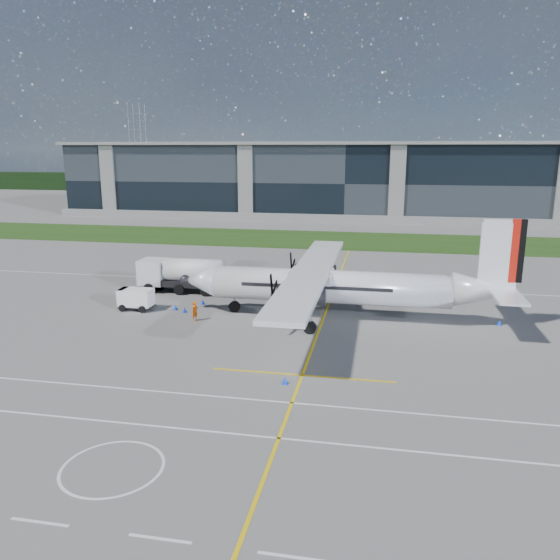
{
  "coord_description": "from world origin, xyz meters",
  "views": [
    {
      "loc": [
        7.71,
        -38.44,
        14.24
      ],
      "look_at": [
        -0.79,
        6.29,
        3.25
      ],
      "focal_mm": 35.0,
      "sensor_mm": 36.0,
      "label": 1
    }
  ],
  "objects_px": {
    "safety_cone_portwing": "(285,380)",
    "safety_cone_nose_port": "(185,310)",
    "baggage_tug": "(136,299)",
    "safety_cone_fwd": "(175,307)",
    "turboprop_aircraft": "(343,268)",
    "fuel_tanker_truck": "(176,275)",
    "ground_crew_person": "(195,310)",
    "safety_cone_nose_stbd": "(203,302)",
    "pylon_west": "(138,146)",
    "safety_cone_tail": "(499,322)"
  },
  "relations": [
    {
      "from": "ground_crew_person",
      "to": "safety_cone_nose_port",
      "type": "relative_size",
      "value": 3.85
    },
    {
      "from": "fuel_tanker_truck",
      "to": "safety_cone_nose_port",
      "type": "relative_size",
      "value": 18.39
    },
    {
      "from": "pylon_west",
      "to": "safety_cone_fwd",
      "type": "height_order",
      "value": "pylon_west"
    },
    {
      "from": "fuel_tanker_truck",
      "to": "ground_crew_person",
      "type": "relative_size",
      "value": 4.77
    },
    {
      "from": "turboprop_aircraft",
      "to": "fuel_tanker_truck",
      "type": "bearing_deg",
      "value": 160.9
    },
    {
      "from": "turboprop_aircraft",
      "to": "safety_cone_fwd",
      "type": "distance_m",
      "value": 15.58
    },
    {
      "from": "pylon_west",
      "to": "safety_cone_tail",
      "type": "distance_m",
      "value": 173.56
    },
    {
      "from": "fuel_tanker_truck",
      "to": "ground_crew_person",
      "type": "bearing_deg",
      "value": -60.16
    },
    {
      "from": "safety_cone_tail",
      "to": "baggage_tug",
      "type": "bearing_deg",
      "value": -177.65
    },
    {
      "from": "baggage_tug",
      "to": "safety_cone_portwing",
      "type": "distance_m",
      "value": 20.98
    },
    {
      "from": "turboprop_aircraft",
      "to": "baggage_tug",
      "type": "height_order",
      "value": "turboprop_aircraft"
    },
    {
      "from": "pylon_west",
      "to": "ground_crew_person",
      "type": "bearing_deg",
      "value": -63.69
    },
    {
      "from": "turboprop_aircraft",
      "to": "ground_crew_person",
      "type": "bearing_deg",
      "value": -165.96
    },
    {
      "from": "safety_cone_nose_port",
      "to": "safety_cone_nose_stbd",
      "type": "height_order",
      "value": "same"
    },
    {
      "from": "baggage_tug",
      "to": "safety_cone_tail",
      "type": "xyz_separation_m",
      "value": [
        31.53,
        1.3,
        -0.7
      ]
    },
    {
      "from": "turboprop_aircraft",
      "to": "safety_cone_portwing",
      "type": "distance_m",
      "value": 15.03
    },
    {
      "from": "pylon_west",
      "to": "safety_cone_fwd",
      "type": "relative_size",
      "value": 60.0
    },
    {
      "from": "baggage_tug",
      "to": "safety_cone_fwd",
      "type": "bearing_deg",
      "value": 9.35
    },
    {
      "from": "safety_cone_nose_port",
      "to": "turboprop_aircraft",
      "type": "bearing_deg",
      "value": 3.76
    },
    {
      "from": "baggage_tug",
      "to": "ground_crew_person",
      "type": "distance_m",
      "value": 6.71
    },
    {
      "from": "pylon_west",
      "to": "baggage_tug",
      "type": "distance_m",
      "value": 159.12
    },
    {
      "from": "baggage_tug",
      "to": "safety_cone_portwing",
      "type": "xyz_separation_m",
      "value": [
        16.15,
        -13.37,
        -0.7
      ]
    },
    {
      "from": "safety_cone_nose_port",
      "to": "safety_cone_fwd",
      "type": "bearing_deg",
      "value": 150.8
    },
    {
      "from": "ground_crew_person",
      "to": "safety_cone_tail",
      "type": "relative_size",
      "value": 3.85
    },
    {
      "from": "pylon_west",
      "to": "ground_crew_person",
      "type": "height_order",
      "value": "pylon_west"
    },
    {
      "from": "safety_cone_portwing",
      "to": "turboprop_aircraft",
      "type": "bearing_deg",
      "value": 80.56
    },
    {
      "from": "fuel_tanker_truck",
      "to": "safety_cone_nose_stbd",
      "type": "distance_m",
      "value": 6.12
    },
    {
      "from": "pylon_west",
      "to": "baggage_tug",
      "type": "bearing_deg",
      "value": -65.4
    },
    {
      "from": "turboprop_aircraft",
      "to": "fuel_tanker_truck",
      "type": "relative_size",
      "value": 3.23
    },
    {
      "from": "baggage_tug",
      "to": "safety_cone_nose_port",
      "type": "bearing_deg",
      "value": -0.55
    },
    {
      "from": "ground_crew_person",
      "to": "safety_cone_fwd",
      "type": "bearing_deg",
      "value": 72.78
    },
    {
      "from": "baggage_tug",
      "to": "ground_crew_person",
      "type": "height_order",
      "value": "ground_crew_person"
    },
    {
      "from": "turboprop_aircraft",
      "to": "safety_cone_nose_stbd",
      "type": "height_order",
      "value": "turboprop_aircraft"
    },
    {
      "from": "fuel_tanker_truck",
      "to": "safety_cone_nose_port",
      "type": "xyz_separation_m",
      "value": [
        3.47,
        -6.92,
        -1.47
      ]
    },
    {
      "from": "pylon_west",
      "to": "safety_cone_nose_port",
      "type": "relative_size",
      "value": 60.0
    },
    {
      "from": "safety_cone_tail",
      "to": "safety_cone_nose_stbd",
      "type": "height_order",
      "value": "same"
    },
    {
      "from": "turboprop_aircraft",
      "to": "safety_cone_nose_stbd",
      "type": "relative_size",
      "value": 59.3
    },
    {
      "from": "safety_cone_portwing",
      "to": "safety_cone_nose_port",
      "type": "relative_size",
      "value": 1.0
    },
    {
      "from": "ground_crew_person",
      "to": "safety_cone_nose_stbd",
      "type": "relative_size",
      "value": 3.85
    },
    {
      "from": "turboprop_aircraft",
      "to": "ground_crew_person",
      "type": "distance_m",
      "value": 13.01
    },
    {
      "from": "turboprop_aircraft",
      "to": "safety_cone_nose_port",
      "type": "bearing_deg",
      "value": -176.24
    },
    {
      "from": "turboprop_aircraft",
      "to": "safety_cone_fwd",
      "type": "relative_size",
      "value": 59.3
    },
    {
      "from": "fuel_tanker_truck",
      "to": "safety_cone_nose_stbd",
      "type": "xyz_separation_m",
      "value": [
        4.23,
        -4.17,
        -1.47
      ]
    },
    {
      "from": "pylon_west",
      "to": "safety_cone_nose_port",
      "type": "bearing_deg",
      "value": -63.9
    },
    {
      "from": "fuel_tanker_truck",
      "to": "baggage_tug",
      "type": "height_order",
      "value": "fuel_tanker_truck"
    },
    {
      "from": "safety_cone_nose_stbd",
      "to": "ground_crew_person",
      "type": "bearing_deg",
      "value": -78.88
    },
    {
      "from": "ground_crew_person",
      "to": "safety_cone_nose_stbd",
      "type": "bearing_deg",
      "value": 38.0
    },
    {
      "from": "fuel_tanker_truck",
      "to": "safety_cone_nose_port",
      "type": "bearing_deg",
      "value": -63.39
    },
    {
      "from": "safety_cone_tail",
      "to": "safety_cone_nose_stbd",
      "type": "bearing_deg",
      "value": 176.9
    },
    {
      "from": "safety_cone_tail",
      "to": "safety_cone_nose_port",
      "type": "height_order",
      "value": "same"
    }
  ]
}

